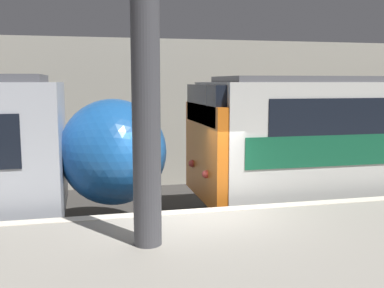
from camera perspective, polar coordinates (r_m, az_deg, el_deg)
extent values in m
plane|color=#33302D|center=(9.20, -0.09, -14.57)|extent=(120.00, 120.00, 0.00)
cube|color=gray|center=(7.25, 3.58, -16.51)|extent=(40.00, 3.93, 1.05)
cube|color=beige|center=(8.71, 0.13, -8.53)|extent=(40.00, 0.30, 0.01)
cube|color=#B2AD9E|center=(15.11, -5.84, 3.87)|extent=(50.00, 0.15, 4.93)
cylinder|color=#47474C|center=(6.66, -5.84, 3.38)|extent=(0.42, 0.42, 3.90)
ellipsoid|color=#195199|center=(10.43, -9.95, -0.94)|extent=(2.42, 2.83, 2.40)
sphere|color=#F2EFCC|center=(10.59, -4.76, -3.06)|extent=(0.20, 0.20, 0.20)
cube|color=orange|center=(10.77, 1.61, -1.00)|extent=(0.25, 3.01, 2.29)
cube|color=black|center=(10.66, 1.64, 5.09)|extent=(0.25, 2.70, 0.92)
sphere|color=#EA4C42|center=(10.15, 1.75, -3.85)|extent=(0.18, 0.18, 0.18)
sphere|color=#EA4C42|center=(11.47, -0.03, -2.49)|extent=(0.18, 0.18, 0.18)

